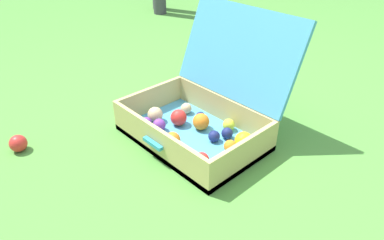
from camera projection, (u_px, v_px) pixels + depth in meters
name	position (u px, v px, depth m)	size (l,w,h in m)	color
ground_plane	(214.00, 141.00, 1.58)	(16.00, 16.00, 0.00)	#4C8C38
open_suitcase	(204.00, 111.00, 1.57)	(0.61, 0.59, 0.53)	#4799C6
stray_ball_on_grass	(18.00, 143.00, 1.50)	(0.07, 0.07, 0.07)	red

